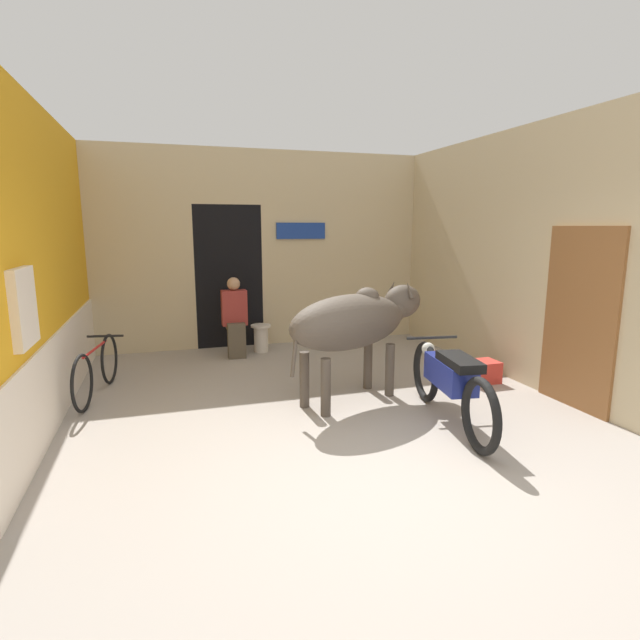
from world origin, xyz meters
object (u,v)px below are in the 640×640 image
object	(u,v)px
shopkeeper_seated	(235,315)
cow	(357,321)
crate	(481,372)
motorcycle_near	(450,380)
plastic_stool	(261,337)
bicycle	(97,369)

from	to	relation	value
shopkeeper_seated	cow	bearing A→B (deg)	-65.67
shopkeeper_seated	crate	xyz separation A→B (m)	(2.88, -2.27, -0.51)
motorcycle_near	plastic_stool	world-z (taller)	motorcycle_near
plastic_stool	bicycle	bearing A→B (deg)	-145.37
bicycle	plastic_stool	distance (m)	2.76
cow	shopkeeper_seated	size ratio (longest dim) A/B	1.66
plastic_stool	crate	xyz separation A→B (m)	(2.44, -2.46, -0.10)
motorcycle_near	crate	distance (m)	1.63
shopkeeper_seated	plastic_stool	bearing A→B (deg)	22.79
cow	crate	size ratio (longest dim) A/B	4.67
plastic_stool	crate	distance (m)	3.47
shopkeeper_seated	crate	bearing A→B (deg)	-38.29
cow	motorcycle_near	world-z (taller)	cow
motorcycle_near	plastic_stool	distance (m)	3.79
bicycle	crate	distance (m)	4.80
motorcycle_near	crate	world-z (taller)	motorcycle_near
cow	motorcycle_near	bearing A→B (deg)	-56.75
cow	crate	distance (m)	1.97
bicycle	shopkeeper_seated	size ratio (longest dim) A/B	1.34
plastic_stool	motorcycle_near	bearing A→B (deg)	-70.05
motorcycle_near	shopkeeper_seated	xyz separation A→B (m)	(-1.73, 3.37, 0.19)
cow	shopkeeper_seated	world-z (taller)	cow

